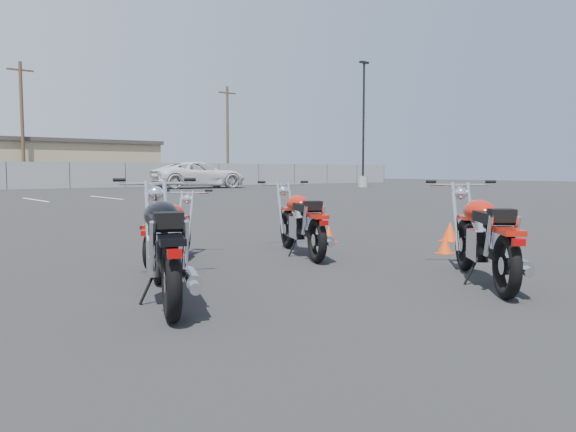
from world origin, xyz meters
TOP-DOWN VIEW (x-y plane):
  - ground at (0.00, 0.00)m, footprint 120.00×120.00m
  - motorcycle_front_red at (-0.86, 1.76)m, footprint 1.59×1.66m
  - motorcycle_second_black at (-1.85, -0.14)m, footprint 1.31×2.29m
  - motorcycle_third_red at (0.98, 1.27)m, footprint 1.26×2.11m
  - motorcycle_rear_red at (1.24, -1.52)m, footprint 1.81×1.96m
  - training_cone_near at (2.75, 0.09)m, footprint 0.22×0.22m
  - training_cone_far at (4.02, 0.92)m, footprint 0.29×0.29m
  - training_cone_extra at (2.30, 2.14)m, footprint 0.24×0.24m
  - light_pole_east at (25.96, 24.37)m, footprint 0.80×0.70m
  - tan_building_east at (10.00, 44.00)m, footprint 14.40×9.40m
  - utility_pole_c at (6.00, 39.00)m, footprint 1.80×0.24m
  - utility_pole_d at (24.00, 40.00)m, footprint 1.80×0.24m
  - white_van at (15.23, 29.76)m, footprint 3.86×7.85m

SIDE VIEW (x-z plane):
  - ground at x=0.00m, z-range 0.00..0.00m
  - training_cone_near at x=2.75m, z-range 0.00..0.27m
  - training_cone_extra at x=2.30m, z-range 0.00..0.29m
  - training_cone_far at x=4.02m, z-range 0.00..0.34m
  - motorcycle_front_red at x=-0.86m, z-range -0.04..0.91m
  - motorcycle_third_red at x=0.98m, z-range -0.05..1.01m
  - motorcycle_rear_red at x=1.24m, z-range -0.05..1.05m
  - motorcycle_second_black at x=-1.85m, z-range -0.05..1.09m
  - white_van at x=15.23m, z-range 0.00..2.87m
  - tan_building_east at x=10.00m, z-range 0.01..3.71m
  - light_pole_east at x=25.96m, z-range -2.27..6.89m
  - utility_pole_c at x=6.00m, z-range 0.19..9.19m
  - utility_pole_d at x=24.00m, z-range 0.19..9.19m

